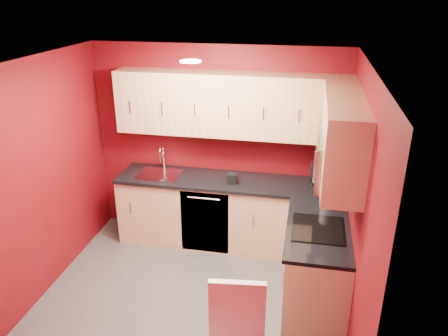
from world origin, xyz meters
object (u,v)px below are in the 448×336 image
(sink, at_px, (160,171))
(napkin_holder, at_px, (232,178))
(coffee_maker, at_px, (319,177))
(paper_towel, at_px, (328,190))
(microwave, at_px, (337,159))

(sink, height_order, napkin_holder, sink)
(coffee_maker, distance_m, paper_towel, 0.34)
(coffee_maker, bearing_deg, microwave, -93.97)
(microwave, bearing_deg, sink, 154.40)
(paper_towel, bearing_deg, napkin_holder, 165.86)
(napkin_holder, bearing_deg, coffee_maker, 2.32)
(paper_towel, bearing_deg, coffee_maker, 105.30)
(sink, distance_m, coffee_maker, 1.99)
(napkin_holder, distance_m, paper_towel, 1.16)
(napkin_holder, relative_size, paper_towel, 0.43)
(coffee_maker, bearing_deg, napkin_holder, 171.72)
(coffee_maker, relative_size, paper_towel, 1.06)
(sink, relative_size, napkin_holder, 4.18)
(microwave, bearing_deg, napkin_holder, 141.40)
(sink, distance_m, napkin_holder, 0.96)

